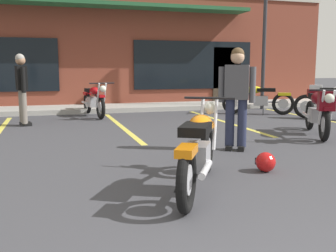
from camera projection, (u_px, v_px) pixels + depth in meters
name	position (u px, v px, depth m)	size (l,w,h in m)	color
ground_plane	(174.00, 169.00, 5.24)	(80.00, 80.00, 0.00)	#3D3D42
sidewalk_kerb	(101.00, 108.00, 12.54)	(22.00, 1.80, 0.14)	#A8A59E
brick_storefront_building	(88.00, 50.00, 15.85)	(17.34, 6.92, 4.16)	brown
painted_stall_lines	(121.00, 126.00, 9.14)	(10.68, 4.80, 0.01)	#DBCC4C
motorcycle_foreground_classic	(199.00, 149.00, 4.32)	(1.31, 1.89, 0.98)	black
motorcycle_black_cruiser	(318.00, 110.00, 7.73)	(1.21, 1.94, 0.98)	black
motorcycle_silver_naked	(94.00, 100.00, 10.92)	(0.74, 2.10, 0.98)	black
motorcycle_green_cafe_racer	(257.00, 99.00, 11.43)	(1.93, 1.24, 0.98)	black
person_in_black_shirt	(22.00, 85.00, 9.06)	(0.33, 0.61, 1.68)	black
person_by_back_row	(237.00, 93.00, 6.36)	(0.56, 0.41, 1.68)	black
helmet_on_pavement	(266.00, 162.00, 5.11)	(0.26, 0.26, 0.26)	#B71414
parking_lot_lamp_post	(267.00, 0.00, 12.38)	(0.24, 0.76, 5.48)	#2D2D33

